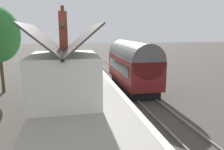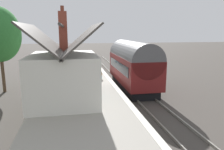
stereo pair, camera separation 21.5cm
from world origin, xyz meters
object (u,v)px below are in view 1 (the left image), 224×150
at_px(station_building, 65,75).
at_px(planter_by_door, 59,68).
at_px(planter_bench_left, 76,61).
at_px(bench_platform_end, 86,67).
at_px(planter_edge_near, 100,75).
at_px(planter_corner_building, 80,76).
at_px(bench_mid_platform, 90,72).
at_px(train, 132,64).
at_px(bench_near_building, 84,61).
at_px(planter_under_sign, 71,62).
at_px(planter_bench_right, 68,65).
at_px(bench_by_lamp, 84,63).
at_px(planter_edge_far, 83,61).

xyz_separation_m(station_building, planter_by_door, (10.51, 0.81, -1.30)).
bearing_deg(planter_bench_left, bench_platform_end, -173.43).
height_order(planter_edge_near, planter_corner_building, planter_corner_building).
relative_size(planter_bench_left, planter_by_door, 1.29).
relative_size(bench_platform_end, bench_mid_platform, 1.00).
xyz_separation_m(train, bench_near_building, (10.20, 3.73, -0.91)).
xyz_separation_m(bench_platform_end, planter_under_sign, (4.19, 1.55, 0.04)).
xyz_separation_m(bench_mid_platform, planter_bench_right, (5.75, 2.04, -0.09)).
distance_m(bench_by_lamp, planter_corner_building, 7.93).
height_order(bench_mid_platform, planter_by_door, bench_mid_platform).
bearing_deg(planter_under_sign, train, -149.69).
bearing_deg(planter_corner_building, station_building, 167.05).
distance_m(bench_platform_end, bench_near_building, 5.21).
xyz_separation_m(planter_bench_right, planter_by_door, (-1.94, 1.02, -0.06)).
relative_size(train, planter_bench_left, 10.62).
xyz_separation_m(bench_by_lamp, planter_edge_far, (3.17, 0.03, -0.21)).
bearing_deg(bench_by_lamp, bench_near_building, -0.68).
bearing_deg(bench_platform_end, train, -142.63).
relative_size(bench_platform_end, planter_by_door, 2.22).
xyz_separation_m(planter_edge_near, planter_bench_left, (11.22, 1.70, -0.09)).
bearing_deg(planter_edge_far, planter_corner_building, 175.30).
distance_m(planter_corner_building, planter_bench_right, 7.09).
distance_m(bench_platform_end, planter_bench_left, 7.01).
distance_m(bench_mid_platform, planter_edge_near, 1.22).
distance_m(planter_edge_near, planter_by_door, 6.11).
relative_size(planter_corner_building, planter_edge_far, 0.91).
xyz_separation_m(bench_by_lamp, planter_by_door, (-2.81, 3.01, -0.14)).
relative_size(planter_bench_right, planter_by_door, 1.13).
bearing_deg(planter_edge_near, station_building, 152.28).
xyz_separation_m(planter_edge_near, planter_edge_far, (10.73, 0.87, -0.14)).
relative_size(planter_bench_left, planter_edge_far, 0.98).
height_order(bench_by_lamp, planter_bench_left, bench_by_lamp).
bearing_deg(planter_edge_far, planter_bench_left, 59.03).
height_order(bench_by_lamp, planter_edge_far, bench_by_lamp).
relative_size(train, planter_edge_near, 11.69).
height_order(bench_mid_platform, bench_near_building, same).
bearing_deg(train, bench_platform_end, 37.37).
bearing_deg(planter_edge_near, bench_near_building, 4.90).
bearing_deg(station_building, planter_by_door, 4.43).
height_order(station_building, planter_under_sign, station_building).
xyz_separation_m(bench_mid_platform, planter_under_sign, (7.52, 1.67, 0.04)).
height_order(bench_by_lamp, bench_mid_platform, same).
relative_size(bench_by_lamp, planter_by_door, 2.22).
distance_m(bench_by_lamp, planter_bench_left, 3.77).
height_order(station_building, planter_corner_building, station_building).
distance_m(station_building, planter_corner_building, 5.71).
relative_size(bench_mid_platform, bench_near_building, 0.99).
bearing_deg(bench_near_building, train, -159.91).
bearing_deg(planter_corner_building, bench_by_lamp, -6.81).
height_order(bench_mid_platform, planter_bench_right, bench_mid_platform).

